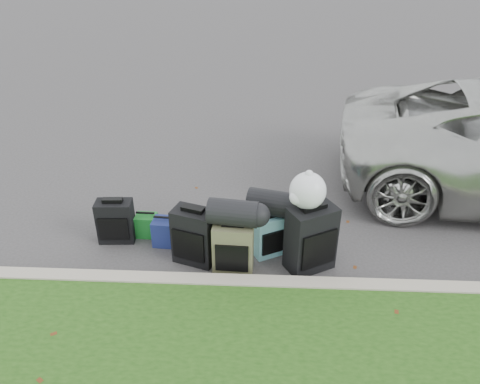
{
  "coord_description": "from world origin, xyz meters",
  "views": [
    {
      "loc": [
        0.15,
        -4.91,
        3.47
      ],
      "look_at": [
        -0.1,
        0.2,
        0.55
      ],
      "focal_mm": 35.0,
      "sensor_mm": 36.0,
      "label": 1
    }
  ],
  "objects_px": {
    "suitcase_teal": "(269,235)",
    "tote_navy": "(167,232)",
    "suitcase_small_black": "(116,221)",
    "suitcase_large_black_left": "(194,236)",
    "suitcase_olive": "(233,248)",
    "suitcase_large_black_right": "(311,239)",
    "tote_green": "(147,225)"
  },
  "relations": [
    {
      "from": "suitcase_teal",
      "to": "tote_navy",
      "type": "xyz_separation_m",
      "value": [
        -1.27,
        0.14,
        -0.09
      ]
    },
    {
      "from": "suitcase_small_black",
      "to": "tote_navy",
      "type": "height_order",
      "value": "suitcase_small_black"
    },
    {
      "from": "suitcase_teal",
      "to": "tote_navy",
      "type": "distance_m",
      "value": 1.28
    },
    {
      "from": "suitcase_large_black_left",
      "to": "suitcase_olive",
      "type": "relative_size",
      "value": 1.11
    },
    {
      "from": "suitcase_large_black_right",
      "to": "tote_green",
      "type": "relative_size",
      "value": 2.7
    },
    {
      "from": "suitcase_olive",
      "to": "tote_navy",
      "type": "bearing_deg",
      "value": 153.76
    },
    {
      "from": "suitcase_large_black_left",
      "to": "suitcase_teal",
      "type": "relative_size",
      "value": 1.31
    },
    {
      "from": "tote_green",
      "to": "suitcase_small_black",
      "type": "bearing_deg",
      "value": -159.61
    },
    {
      "from": "suitcase_olive",
      "to": "suitcase_teal",
      "type": "distance_m",
      "value": 0.53
    },
    {
      "from": "suitcase_small_black",
      "to": "suitcase_large_black_left",
      "type": "xyz_separation_m",
      "value": [
        1.04,
        -0.36,
        0.07
      ]
    },
    {
      "from": "suitcase_large_black_left",
      "to": "suitcase_teal",
      "type": "xyz_separation_m",
      "value": [
        0.87,
        0.17,
        -0.08
      ]
    },
    {
      "from": "suitcase_large_black_right",
      "to": "suitcase_large_black_left",
      "type": "bearing_deg",
      "value": 148.5
    },
    {
      "from": "suitcase_olive",
      "to": "tote_green",
      "type": "xyz_separation_m",
      "value": [
        -1.15,
        0.64,
        -0.16
      ]
    },
    {
      "from": "suitcase_teal",
      "to": "suitcase_olive",
      "type": "bearing_deg",
      "value": -168.38
    },
    {
      "from": "suitcase_large_black_left",
      "to": "suitcase_small_black",
      "type": "bearing_deg",
      "value": 179.27
    },
    {
      "from": "tote_navy",
      "to": "suitcase_small_black",
      "type": "bearing_deg",
      "value": -179.97
    },
    {
      "from": "suitcase_teal",
      "to": "suitcase_small_black",
      "type": "bearing_deg",
      "value": 146.59
    },
    {
      "from": "suitcase_large_black_left",
      "to": "tote_navy",
      "type": "xyz_separation_m",
      "value": [
        -0.4,
        0.31,
        -0.17
      ]
    },
    {
      "from": "suitcase_large_black_right",
      "to": "tote_green",
      "type": "height_order",
      "value": "suitcase_large_black_right"
    },
    {
      "from": "tote_navy",
      "to": "suitcase_teal",
      "type": "bearing_deg",
      "value": -1.93
    },
    {
      "from": "tote_green",
      "to": "suitcase_teal",
      "type": "bearing_deg",
      "value": -9.47
    },
    {
      "from": "suitcase_large_black_left",
      "to": "suitcase_olive",
      "type": "distance_m",
      "value": 0.49
    },
    {
      "from": "suitcase_small_black",
      "to": "suitcase_teal",
      "type": "relative_size",
      "value": 1.05
    },
    {
      "from": "suitcase_olive",
      "to": "suitcase_large_black_right",
      "type": "xyz_separation_m",
      "value": [
        0.87,
        0.1,
        0.09
      ]
    },
    {
      "from": "suitcase_small_black",
      "to": "suitcase_large_black_right",
      "type": "xyz_separation_m",
      "value": [
        2.37,
        -0.43,
        0.12
      ]
    },
    {
      "from": "suitcase_teal",
      "to": "tote_green",
      "type": "bearing_deg",
      "value": 141.09
    },
    {
      "from": "suitcase_small_black",
      "to": "suitcase_olive",
      "type": "height_order",
      "value": "suitcase_olive"
    },
    {
      "from": "suitcase_teal",
      "to": "tote_green",
      "type": "relative_size",
      "value": 1.79
    },
    {
      "from": "tote_green",
      "to": "suitcase_olive",
      "type": "bearing_deg",
      "value": -27.42
    },
    {
      "from": "suitcase_small_black",
      "to": "suitcase_teal",
      "type": "bearing_deg",
      "value": -9.44
    },
    {
      "from": "suitcase_large_black_left",
      "to": "tote_navy",
      "type": "bearing_deg",
      "value": 160.36
    },
    {
      "from": "suitcase_large_black_right",
      "to": "tote_navy",
      "type": "height_order",
      "value": "suitcase_large_black_right"
    }
  ]
}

